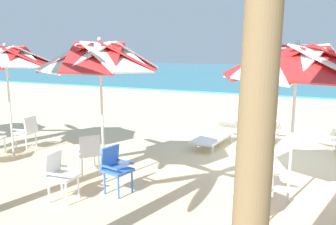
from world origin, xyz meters
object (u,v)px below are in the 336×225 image
at_px(beach_umbrella_0, 297,64).
at_px(plastic_chair_1, 255,189).
at_px(beach_umbrella_1, 100,58).
at_px(sun_lounger_1, 261,135).
at_px(plastic_chair_3, 115,167).
at_px(plastic_chair_0, 254,162).
at_px(plastic_chair_2, 89,152).
at_px(plastic_chair_5, 27,131).
at_px(sun_lounger_2, 216,134).
at_px(plastic_chair_4, 60,173).
at_px(beach_umbrella_2, 6,58).

xyz_separation_m(beach_umbrella_0, plastic_chair_1, (-0.42, -0.85, -1.88)).
xyz_separation_m(beach_umbrella_1, sun_lounger_1, (2.36, 4.05, -2.16)).
xyz_separation_m(beach_umbrella_0, plastic_chair_3, (-2.94, -0.86, -1.88)).
relative_size(plastic_chair_0, plastic_chair_2, 1.00).
relative_size(plastic_chair_0, plastic_chair_5, 1.00).
relative_size(beach_umbrella_1, sun_lounger_2, 1.29).
distance_m(plastic_chair_1, plastic_chair_4, 3.29).
bearing_deg(sun_lounger_1, beach_umbrella_2, -146.85).
distance_m(plastic_chair_3, sun_lounger_2, 4.01).
xyz_separation_m(plastic_chair_0, plastic_chair_5, (-5.92, 0.15, 0.00)).
bearing_deg(plastic_chair_2, sun_lounger_1, 52.57).
xyz_separation_m(plastic_chair_0, plastic_chair_1, (0.26, -1.30, 0.00)).
height_order(plastic_chair_1, beach_umbrella_1, beach_umbrella_1).
height_order(sun_lounger_1, sun_lounger_2, same).
bearing_deg(sun_lounger_2, plastic_chair_4, -107.41).
relative_size(plastic_chair_4, beach_umbrella_2, 0.32).
height_order(plastic_chair_5, sun_lounger_1, plastic_chair_5).
xyz_separation_m(plastic_chair_0, sun_lounger_2, (-1.52, 2.63, -0.22)).
bearing_deg(beach_umbrella_2, sun_lounger_1, 33.15).
bearing_deg(plastic_chair_3, beach_umbrella_2, 166.60).
height_order(beach_umbrella_1, sun_lounger_2, beach_umbrella_1).
height_order(beach_umbrella_1, plastic_chair_4, beach_umbrella_1).
bearing_deg(plastic_chair_3, beach_umbrella_0, 16.26).
height_order(beach_umbrella_0, plastic_chair_5, beach_umbrella_0).
bearing_deg(beach_umbrella_2, sun_lounger_2, 36.02).
height_order(plastic_chair_3, plastic_chair_5, same).
bearing_deg(plastic_chair_4, sun_lounger_2, 72.59).
height_order(plastic_chair_1, sun_lounger_2, plastic_chair_1).
height_order(beach_umbrella_2, plastic_chair_5, beach_umbrella_2).
bearing_deg(plastic_chair_4, beach_umbrella_0, 22.87).
distance_m(plastic_chair_2, sun_lounger_2, 3.81).
xyz_separation_m(beach_umbrella_0, sun_lounger_2, (-2.19, 3.08, -2.09)).
relative_size(plastic_chair_1, beach_umbrella_2, 0.32).
distance_m(plastic_chair_0, sun_lounger_1, 3.09).
xyz_separation_m(beach_umbrella_1, plastic_chair_5, (-3.19, 1.14, -1.94)).
relative_size(plastic_chair_0, beach_umbrella_2, 0.32).
distance_m(plastic_chair_1, plastic_chair_5, 6.35).
bearing_deg(beach_umbrella_0, beach_umbrella_2, -179.81).
height_order(plastic_chair_1, plastic_chair_2, same).
xyz_separation_m(plastic_chair_1, beach_umbrella_2, (-6.03, 0.83, 1.90)).
distance_m(plastic_chair_0, plastic_chair_2, 3.36).
xyz_separation_m(beach_umbrella_2, plastic_chair_5, (-0.15, 0.62, -1.90)).
bearing_deg(plastic_chair_2, sun_lounger_2, 62.35).
relative_size(beach_umbrella_1, plastic_chair_4, 3.27).
xyz_separation_m(plastic_chair_2, beach_umbrella_2, (-2.50, 0.27, 1.90)).
bearing_deg(plastic_chair_5, plastic_chair_1, -13.14).
bearing_deg(sun_lounger_2, plastic_chair_1, -65.67).
bearing_deg(plastic_chair_3, plastic_chair_1, 0.21).
height_order(plastic_chair_0, beach_umbrella_2, beach_umbrella_2).
xyz_separation_m(beach_umbrella_0, beach_umbrella_1, (-3.41, -0.55, 0.06)).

